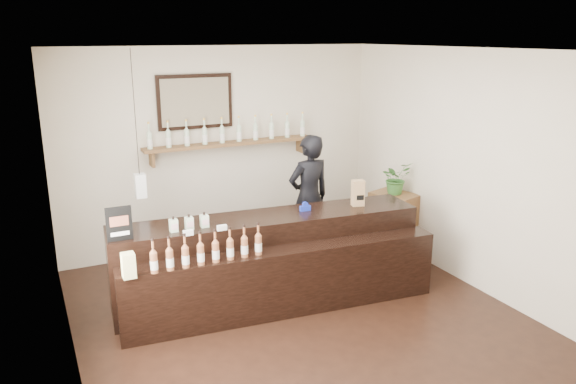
% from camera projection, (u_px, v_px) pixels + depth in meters
% --- Properties ---
extents(ground, '(5.00, 5.00, 0.00)m').
position_uv_depth(ground, '(302.00, 320.00, 5.98)').
color(ground, black).
rests_on(ground, ground).
extents(room_shell, '(5.00, 5.00, 5.00)m').
position_uv_depth(room_shell, '(304.00, 165.00, 5.52)').
color(room_shell, beige).
rests_on(room_shell, ground).
extents(back_wall_decor, '(2.66, 0.96, 1.69)m').
position_uv_depth(back_wall_decor, '(212.00, 126.00, 7.49)').
color(back_wall_decor, brown).
rests_on(back_wall_decor, ground).
extents(counter, '(3.54, 1.24, 1.14)m').
position_uv_depth(counter, '(272.00, 263.00, 6.31)').
color(counter, black).
rests_on(counter, ground).
extents(promo_sign, '(0.25, 0.02, 0.35)m').
position_uv_depth(promo_sign, '(119.00, 224.00, 5.49)').
color(promo_sign, black).
rests_on(promo_sign, counter).
extents(paper_bag, '(0.16, 0.14, 0.31)m').
position_uv_depth(paper_bag, '(358.00, 193.00, 6.63)').
color(paper_bag, '#A57C4F').
rests_on(paper_bag, counter).
extents(tape_dispenser, '(0.13, 0.05, 0.11)m').
position_uv_depth(tape_dispenser, '(305.00, 207.00, 6.46)').
color(tape_dispenser, '#172BA3').
rests_on(tape_dispenser, counter).
extents(side_cabinet, '(0.59, 0.70, 0.86)m').
position_uv_depth(side_cabinet, '(393.00, 224.00, 7.71)').
color(side_cabinet, brown).
rests_on(side_cabinet, ground).
extents(potted_plant, '(0.42, 0.38, 0.43)m').
position_uv_depth(potted_plant, '(396.00, 178.00, 7.53)').
color(potted_plant, '#356C2B').
rests_on(potted_plant, side_cabinet).
extents(shopkeeper, '(0.74, 0.53, 1.91)m').
position_uv_depth(shopkeeper, '(309.00, 189.00, 7.43)').
color(shopkeeper, black).
rests_on(shopkeeper, ground).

